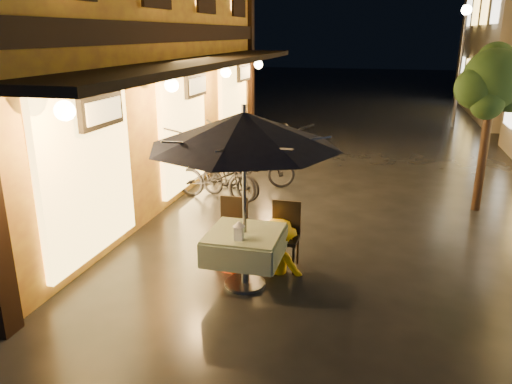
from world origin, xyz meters
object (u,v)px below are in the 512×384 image
(cafe_table, at_px, (245,245))
(person_orange, at_px, (232,220))
(patio_umbrella, at_px, (244,130))
(table_lantern, at_px, (239,230))
(bicycle_0, at_px, (216,177))
(person_yellow, at_px, (278,221))

(cafe_table, relative_size, person_orange, 0.68)
(patio_umbrella, bearing_deg, table_lantern, -90.00)
(bicycle_0, bearing_deg, person_yellow, -136.56)
(person_orange, xyz_separation_m, bicycle_0, (-1.23, 2.86, -0.25))
(patio_umbrella, relative_size, bicycle_0, 1.37)
(cafe_table, relative_size, person_yellow, 0.65)
(patio_umbrella, distance_m, bicycle_0, 4.08)
(table_lantern, height_order, person_orange, person_orange)
(cafe_table, height_order, patio_umbrella, patio_umbrella)
(person_orange, height_order, bicycle_0, person_orange)
(cafe_table, xyz_separation_m, person_yellow, (0.34, 0.56, 0.17))
(cafe_table, relative_size, patio_umbrella, 0.40)
(patio_umbrella, bearing_deg, person_orange, 123.26)
(person_yellow, xyz_separation_m, bicycle_0, (-1.90, 2.82, -0.28))
(table_lantern, height_order, bicycle_0, table_lantern)
(person_orange, height_order, person_yellow, person_yellow)
(cafe_table, bearing_deg, person_yellow, 59.04)
(cafe_table, xyz_separation_m, person_orange, (-0.34, 0.52, 0.14))
(patio_umbrella, distance_m, table_lantern, 1.26)
(bicycle_0, bearing_deg, person_orange, -147.40)
(cafe_table, bearing_deg, table_lantern, -90.00)
(cafe_table, xyz_separation_m, patio_umbrella, (0.00, -0.00, 1.56))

